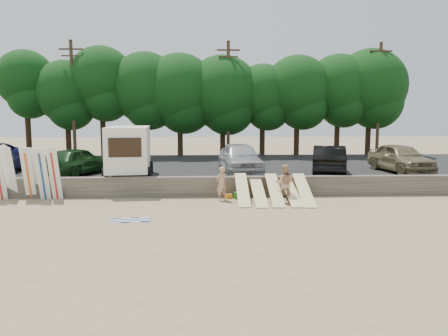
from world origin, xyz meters
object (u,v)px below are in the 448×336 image
(car_2, at_px, (240,158))
(car_3, at_px, (329,160))
(box_trailer, at_px, (129,149))
(beachgoer_a, at_px, (222,184))
(car_4, at_px, (400,158))
(cooler, at_px, (238,195))
(beachgoer_b, at_px, (284,183))
(car_1, at_px, (76,161))

(car_2, xyz_separation_m, car_3, (5.03, -0.47, -0.07))
(box_trailer, bearing_deg, car_2, 4.64)
(box_trailer, distance_m, beachgoer_a, 6.08)
(box_trailer, bearing_deg, car_4, -0.45)
(box_trailer, xyz_separation_m, cooler, (5.72, -2.83, -2.06))
(car_2, distance_m, beachgoer_b, 5.21)
(car_4, height_order, cooler, car_4)
(box_trailer, distance_m, car_1, 3.26)
(beachgoer_a, bearing_deg, cooler, 176.84)
(car_1, bearing_deg, beachgoer_b, 177.70)
(car_2, relative_size, beachgoer_a, 3.21)
(box_trailer, relative_size, beachgoer_a, 2.73)
(beachgoer_a, relative_size, beachgoer_b, 0.91)
(car_2, relative_size, beachgoer_b, 2.94)
(car_1, relative_size, beachgoer_b, 2.58)
(car_2, bearing_deg, beachgoer_a, -110.73)
(car_3, relative_size, beachgoer_b, 2.78)
(car_1, xyz_separation_m, car_3, (14.21, -0.26, 0.03))
(car_1, bearing_deg, beachgoer_a, 173.53)
(box_trailer, bearing_deg, cooler, -31.28)
(car_1, bearing_deg, car_3, -160.10)
(car_1, xyz_separation_m, beachgoer_a, (7.96, -4.13, -0.67))
(beachgoer_a, bearing_deg, box_trailer, -67.50)
(box_trailer, relative_size, car_1, 0.97)
(car_2, bearing_deg, car_1, 176.26)
(car_3, xyz_separation_m, car_4, (4.43, 0.66, 0.03))
(box_trailer, xyz_separation_m, beachgoer_a, (4.90, -3.31, -1.41))
(car_2, xyz_separation_m, cooler, (-0.40, -3.86, -1.43))
(car_2, height_order, car_4, car_2)
(beachgoer_a, xyz_separation_m, cooler, (0.81, 0.48, -0.65))
(car_1, xyz_separation_m, cooler, (8.78, -3.66, -1.32))
(car_2, distance_m, cooler, 4.14)
(car_1, distance_m, car_2, 9.19)
(beachgoer_a, bearing_deg, car_2, -139.19)
(beachgoer_a, bearing_deg, car_4, 169.51)
(box_trailer, height_order, car_1, box_trailer)
(car_1, distance_m, beachgoer_a, 9.00)
(beachgoer_b, bearing_deg, beachgoer_a, 0.98)
(car_1, distance_m, car_4, 18.64)
(car_4, height_order, beachgoer_a, car_4)
(box_trailer, relative_size, cooler, 11.71)
(car_3, bearing_deg, car_2, 9.80)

